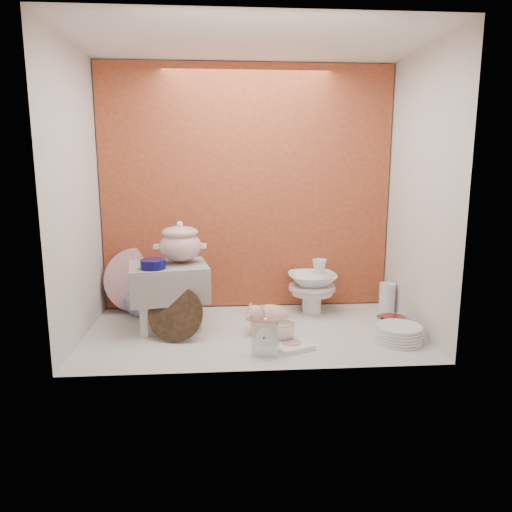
{
  "coord_description": "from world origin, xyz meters",
  "views": [
    {
      "loc": [
        -0.17,
        -2.48,
        0.91
      ],
      "look_at": [
        0.02,
        0.02,
        0.42
      ],
      "focal_mm": 33.47,
      "sensor_mm": 36.0,
      "label": 1
    }
  ],
  "objects": [
    {
      "name": "plush_pig",
      "position": [
        0.1,
        0.01,
        0.08
      ],
      "size": [
        0.3,
        0.23,
        0.16
      ],
      "primitive_type": "ellipsoid",
      "rotation": [
        0.0,
        0.0,
        0.21
      ],
      "color": "#CBA68F",
      "rests_on": "ground"
    },
    {
      "name": "niche_shell",
      "position": [
        0.0,
        0.18,
        0.93
      ],
      "size": [
        1.86,
        1.03,
        1.53
      ],
      "color": "#A9582A",
      "rests_on": "ground"
    },
    {
      "name": "cobalt_bowl",
      "position": [
        -0.53,
        0.01,
        0.39
      ],
      "size": [
        0.14,
        0.14,
        0.05
      ],
      "primitive_type": "cylinder",
      "rotation": [
        0.0,
        0.0,
        -0.02
      ],
      "color": "#0C0A4D",
      "rests_on": "step_stool"
    },
    {
      "name": "teacup_saucer",
      "position": [
        0.14,
        -0.17,
        0.01
      ],
      "size": [
        0.17,
        0.17,
        0.01
      ],
      "primitive_type": "cylinder",
      "rotation": [
        0.0,
        0.0,
        -0.1
      ],
      "color": "white",
      "rests_on": "ground"
    },
    {
      "name": "crystal_bowl",
      "position": [
        0.79,
        0.02,
        0.03
      ],
      "size": [
        0.24,
        0.24,
        0.06
      ],
      "primitive_type": "imported",
      "rotation": [
        0.0,
        0.0,
        -0.41
      ],
      "color": "silver",
      "rests_on": "ground"
    },
    {
      "name": "gold_rim_teacup",
      "position": [
        0.14,
        -0.17,
        0.06
      ],
      "size": [
        0.16,
        0.16,
        0.1
      ],
      "primitive_type": "imported",
      "rotation": [
        0.0,
        0.0,
        -0.34
      ],
      "color": "white",
      "rests_on": "teacup_saucer"
    },
    {
      "name": "mantel_clock",
      "position": [
        0.04,
        -0.33,
        0.09
      ],
      "size": [
        0.14,
        0.08,
        0.19
      ],
      "primitive_type": "cube",
      "rotation": [
        0.0,
        0.0,
        -0.3
      ],
      "color": "silver",
      "rests_on": "ground"
    },
    {
      "name": "dinner_plate_stack",
      "position": [
        0.74,
        -0.21,
        0.04
      ],
      "size": [
        0.33,
        0.33,
        0.09
      ],
      "primitive_type": "cylinder",
      "rotation": [
        0.0,
        0.0,
        0.4
      ],
      "color": "white",
      "rests_on": "ground"
    },
    {
      "name": "blue_white_vase",
      "position": [
        -0.65,
        0.36,
        0.12
      ],
      "size": [
        0.23,
        0.23,
        0.23
      ],
      "primitive_type": "imported",
      "rotation": [
        0.0,
        0.0,
        -0.05
      ],
      "color": "silver",
      "rests_on": "ground"
    },
    {
      "name": "step_stool",
      "position": [
        -0.46,
        0.12,
        0.18
      ],
      "size": [
        0.47,
        0.42,
        0.36
      ],
      "primitive_type": null,
      "rotation": [
        0.0,
        0.0,
        0.17
      ],
      "color": "silver",
      "rests_on": "ground"
    },
    {
      "name": "lattice_dish",
      "position": [
        0.18,
        -0.24,
        0.01
      ],
      "size": [
        0.23,
        0.23,
        0.03
      ],
      "primitive_type": "cube",
      "rotation": [
        0.0,
        0.0,
        0.4
      ],
      "color": "white",
      "rests_on": "ground"
    },
    {
      "name": "floral_platter",
      "position": [
        -0.69,
        0.44,
        0.2
      ],
      "size": [
        0.41,
        0.23,
        0.39
      ],
      "primitive_type": null,
      "rotation": [
        0.0,
        0.0,
        0.35
      ],
      "color": "silver",
      "rests_on": "ground"
    },
    {
      "name": "clear_glass_vase",
      "position": [
        0.84,
        0.25,
        0.1
      ],
      "size": [
        0.11,
        0.11,
        0.19
      ],
      "primitive_type": "cylinder",
      "rotation": [
        0.0,
        0.0,
        0.21
      ],
      "color": "silver",
      "rests_on": "ground"
    },
    {
      "name": "ground",
      "position": [
        0.0,
        0.0,
        0.0
      ],
      "size": [
        1.8,
        1.8,
        0.0
      ],
      "primitive_type": "plane",
      "color": "silver",
      "rests_on": "ground"
    },
    {
      "name": "soup_tureen",
      "position": [
        -0.39,
        0.15,
        0.48
      ],
      "size": [
        0.32,
        0.32,
        0.24
      ],
      "primitive_type": null,
      "rotation": [
        0.0,
        0.0,
        0.16
      ],
      "color": "white",
      "rests_on": "step_stool"
    },
    {
      "name": "lacquer_tray",
      "position": [
        -0.41,
        -0.08,
        0.14
      ],
      "size": [
        0.31,
        0.19,
        0.28
      ],
      "primitive_type": null,
      "rotation": [
        0.0,
        0.0,
        -0.22
      ],
      "color": "black",
      "rests_on": "ground"
    },
    {
      "name": "porcelain_tower",
      "position": [
        0.39,
        0.32,
        0.17
      ],
      "size": [
        0.34,
        0.34,
        0.34
      ],
      "primitive_type": null,
      "rotation": [
        0.0,
        0.0,
        -0.17
      ],
      "color": "white",
      "rests_on": "ground"
    }
  ]
}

